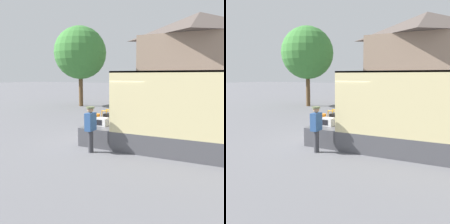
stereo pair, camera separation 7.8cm
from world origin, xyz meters
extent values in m
plane|color=slate|center=(0.00, 0.00, 0.00)|extent=(160.00, 160.00, 0.00)
cube|color=#4C4C51|center=(2.51, 0.00, 0.35)|extent=(5.02, 2.43, 0.71)
cube|color=beige|center=(2.51, 1.18, 1.77)|extent=(5.02, 0.06, 2.12)
cube|color=beige|center=(2.51, -1.18, 1.77)|extent=(5.02, 0.06, 2.12)
cube|color=beige|center=(2.51, 0.00, 2.80)|extent=(5.02, 2.43, 0.06)
cylinder|color=#3370B2|center=(1.55, 0.41, 0.92)|extent=(0.33, 0.33, 0.41)
cube|color=#B2A893|center=(1.83, -0.33, 0.88)|extent=(0.44, 0.32, 0.34)
cube|color=#2D7F33|center=(2.01, -0.40, 0.89)|extent=(0.44, 0.32, 0.35)
cube|color=#4C4C51|center=(-0.68, 0.00, 0.35)|extent=(1.36, 2.31, 0.71)
cube|color=white|center=(-0.75, -0.37, 0.87)|extent=(0.48, 0.38, 0.31)
cube|color=black|center=(-0.80, -0.56, 0.87)|extent=(0.31, 0.01, 0.21)
cube|color=black|center=(-0.73, 0.35, 0.90)|extent=(0.49, 0.35, 0.38)
cylinder|color=slate|center=(-0.53, 0.35, 0.92)|extent=(0.18, 0.19, 0.19)
cylinder|color=orange|center=(-1.02, 0.15, 0.98)|extent=(0.04, 0.04, 0.53)
cylinder|color=orange|center=(-0.44, 0.15, 0.98)|extent=(0.04, 0.04, 0.53)
cylinder|color=orange|center=(-1.02, 0.55, 0.98)|extent=(0.04, 0.04, 0.53)
cylinder|color=orange|center=(-0.44, 0.55, 0.98)|extent=(0.04, 0.04, 0.53)
cylinder|color=orange|center=(-0.73, 0.15, 1.22)|extent=(0.58, 0.04, 0.04)
cylinder|color=orange|center=(-0.73, 0.55, 1.22)|extent=(0.58, 0.04, 0.04)
cylinder|color=orange|center=(-1.18, -0.01, 0.91)|extent=(0.27, 0.27, 0.39)
cylinder|color=#38383D|center=(-0.52, -1.62, 0.39)|extent=(0.18, 0.18, 0.78)
cube|color=#2D5189|center=(-0.52, -1.62, 1.09)|extent=(0.24, 0.44, 0.62)
sphere|color=tan|center=(-0.52, -1.62, 1.51)|extent=(0.22, 0.22, 0.22)
cylinder|color=#606B47|center=(-0.52, -1.62, 1.59)|extent=(0.29, 0.29, 0.05)
cube|color=gray|center=(0.86, 14.94, 3.04)|extent=(9.28, 6.63, 6.09)
pyramid|color=#514742|center=(0.86, 14.94, 7.15)|extent=(9.75, 6.97, 2.13)
cylinder|color=brown|center=(-8.28, 9.82, 1.31)|extent=(0.36, 0.36, 2.62)
sphere|color=#3D7F38|center=(-8.28, 9.82, 4.66)|extent=(4.53, 4.53, 4.53)
camera|label=1|loc=(3.84, -8.94, 2.66)|focal=40.00mm
camera|label=2|loc=(3.91, -8.90, 2.66)|focal=40.00mm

